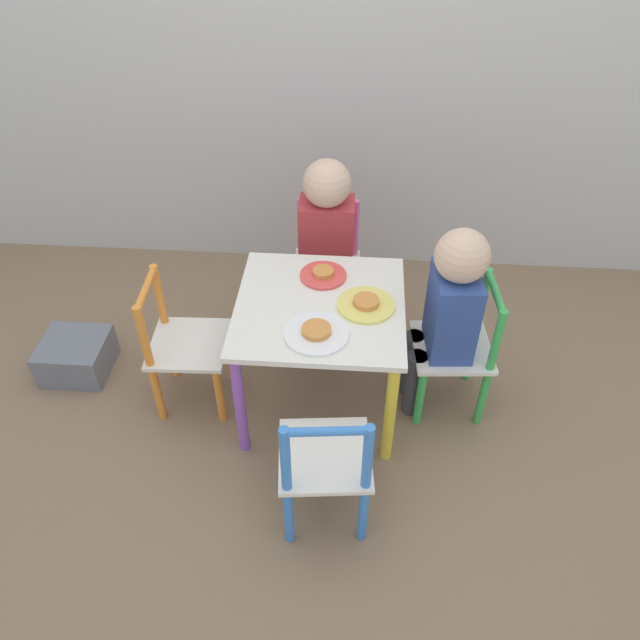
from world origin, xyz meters
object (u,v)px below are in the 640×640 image
child_right (448,307)px  chair_blue (325,465)px  storage_bin (76,356)px  plate_back (323,275)px  kids_table (320,321)px  chair_pink (327,268)px  chair_green (458,350)px  plate_right (366,304)px  chair_orange (183,346)px  child_back (326,235)px  plate_front (316,333)px

child_right → chair_blue: bearing=-40.1°
child_right → storage_bin: 1.38m
child_right → plate_back: bearing=-110.1°
storage_bin → kids_table: bearing=-5.3°
chair_blue → storage_bin: size_ratio=2.11×
chair_pink → chair_blue: same height
chair_blue → plate_back: size_ratio=3.23×
chair_green → plate_right: size_ratio=2.74×
chair_orange → child_back: (0.46, 0.43, 0.20)m
storage_bin → chair_blue: bearing=-29.5°
chair_green → child_right: 0.20m
chair_orange → plate_back: size_ratio=3.23×
chair_blue → child_right: 0.64m
chair_orange → kids_table: bearing=-90.0°
kids_table → chair_blue: chair_blue is taller
kids_table → plate_right: plate_right is taller
plate_right → plate_front: bearing=-135.0°
chair_pink → child_back: 0.21m
chair_green → chair_blue: (-0.42, -0.50, 0.00)m
child_back → storage_bin: bearing=-161.5°
chair_pink → child_back: bearing=-90.0°
chair_blue → chair_pink: bearing=-92.5°
chair_pink → chair_orange: (-0.46, -0.49, 0.00)m
chair_green → chair_orange: 0.94m
chair_blue → chair_orange: bearing=-46.9°
chair_orange → plate_right: bearing=-90.5°
child_back → chair_green: bearing=-39.1°
chair_orange → chair_pink: bearing=-45.6°
chair_pink → storage_bin: size_ratio=2.11×
chair_pink → chair_blue: 0.94m
chair_pink → storage_bin: (-0.92, -0.38, -0.18)m
chair_orange → storage_bin: 0.50m
kids_table → storage_bin: bearing=174.7°
plate_back → storage_bin: bearing=-176.3°
child_right → plate_right: (-0.26, -0.03, 0.02)m
kids_table → plate_right: bearing=0.0°
child_back → plate_front: bearing=-90.2°
chair_orange → storage_bin: size_ratio=2.11×
plate_front → chair_blue: bearing=-81.4°
child_right → plate_back: (-0.41, 0.11, 0.02)m
child_right → storage_bin: size_ratio=2.99×
child_back → plate_front: child_back is taller
storage_bin → plate_front: bearing=-14.0°
chair_green → child_right: (-0.06, -0.00, 0.19)m
chair_pink → chair_blue: size_ratio=1.00×
plate_right → storage_bin: plate_right is taller
chair_blue → child_right: (0.36, 0.50, 0.19)m
chair_pink → chair_green: size_ratio=1.00×
chair_pink → plate_front: (0.01, -0.61, 0.21)m
chair_pink → plate_front: chair_pink is taller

